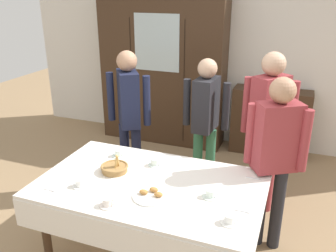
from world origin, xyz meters
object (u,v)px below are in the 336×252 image
at_px(tea_cup_mid_right, 230,219).
at_px(tea_cup_far_right, 211,194).
at_px(bookshelf_low, 270,122).
at_px(spoon_near_left, 245,212).
at_px(tea_cup_mid_left, 80,183).
at_px(pastry_plate, 151,195).
at_px(person_by_cabinet, 276,150).
at_px(tea_cup_back_edge, 119,154).
at_px(tea_cup_center, 108,203).
at_px(tea_cup_near_left, 156,163).
at_px(book_stack, 274,87).
at_px(bread_basket, 115,168).
at_px(spoon_near_right, 51,190).
at_px(spoon_far_left, 255,178).
at_px(person_near_right_end, 129,109).
at_px(person_behind_table_right, 268,119).
at_px(wall_cabinet, 163,70).
at_px(dining_table, 149,195).
at_px(person_beside_shelf, 206,115).

height_order(tea_cup_mid_right, tea_cup_far_right, same).
relative_size(bookshelf_low, spoon_near_left, 8.89).
xyz_separation_m(tea_cup_mid_left, pastry_plate, (0.59, 0.06, -0.02)).
distance_m(tea_cup_mid_left, person_by_cabinet, 1.64).
distance_m(bookshelf_low, pastry_plate, 2.88).
height_order(tea_cup_back_edge, tea_cup_center, same).
height_order(bookshelf_low, tea_cup_near_left, bookshelf_low).
bearing_deg(tea_cup_mid_right, tea_cup_back_edge, 151.60).
relative_size(book_stack, tea_cup_back_edge, 1.72).
height_order(tea_cup_mid_right, bread_basket, bread_basket).
bearing_deg(bread_basket, book_stack, 67.11).
xyz_separation_m(bread_basket, spoon_near_right, (-0.32, -0.45, -0.03)).
bearing_deg(tea_cup_mid_left, spoon_near_right, -143.42).
relative_size(tea_cup_center, spoon_far_left, 1.09).
relative_size(person_near_right_end, person_behind_table_right, 0.96).
relative_size(pastry_plate, person_by_cabinet, 0.17).
height_order(tea_cup_mid_right, spoon_far_left, tea_cup_mid_right).
distance_m(book_stack, person_behind_table_right, 1.48).
bearing_deg(person_by_cabinet, spoon_near_right, -149.44).
bearing_deg(pastry_plate, person_near_right_end, 122.97).
distance_m(wall_cabinet, person_behind_table_right, 2.21).
height_order(dining_table, person_by_cabinet, person_by_cabinet).
xyz_separation_m(tea_cup_far_right, spoon_near_right, (-1.20, -0.36, -0.02)).
xyz_separation_m(book_stack, person_near_right_end, (-1.41, -1.58, 0.01)).
relative_size(dining_table, spoon_far_left, 15.39).
bearing_deg(pastry_plate, bread_basket, 150.84).
height_order(dining_table, wall_cabinet, wall_cabinet).
height_order(tea_cup_center, person_by_cabinet, person_by_cabinet).
xyz_separation_m(tea_cup_near_left, person_beside_shelf, (0.19, 0.99, 0.15)).
relative_size(tea_cup_mid_right, person_by_cabinet, 0.08).
distance_m(wall_cabinet, person_beside_shelf, 1.63).
bearing_deg(bread_basket, pastry_plate, -29.16).
bearing_deg(tea_cup_back_edge, wall_cabinet, 100.88).
xyz_separation_m(bookshelf_low, tea_cup_far_right, (-0.20, -2.64, 0.33)).
bearing_deg(tea_cup_mid_left, spoon_near_left, 5.09).
relative_size(tea_cup_center, tea_cup_mid_left, 1.00).
height_order(tea_cup_back_edge, tea_cup_near_left, same).
height_order(book_stack, spoon_near_right, book_stack).
relative_size(tea_cup_far_right, person_behind_table_right, 0.08).
bearing_deg(dining_table, tea_cup_mid_left, -156.48).
height_order(tea_cup_back_edge, pastry_plate, tea_cup_back_edge).
bearing_deg(person_by_cabinet, bread_basket, -158.97).
xyz_separation_m(person_by_cabinet, person_behind_table_right, (-0.13, 0.57, 0.07)).
relative_size(bread_basket, spoon_far_left, 2.02).
height_order(wall_cabinet, tea_cup_far_right, wall_cabinet).
distance_m(tea_cup_mid_left, person_beside_shelf, 1.66).
distance_m(tea_cup_back_edge, tea_cup_mid_left, 0.60).
relative_size(spoon_far_left, person_near_right_end, 0.07).
bearing_deg(wall_cabinet, tea_cup_near_left, -70.05).
relative_size(bookshelf_low, person_beside_shelf, 0.67).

